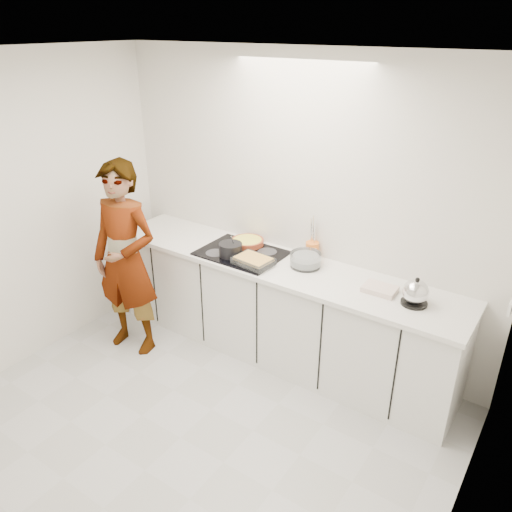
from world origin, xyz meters
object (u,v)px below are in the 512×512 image
Objects in this scene: saucepan at (231,249)px; kettle at (415,293)px; tart_dish at (247,242)px; baking_dish at (253,261)px; utensil_crock at (312,250)px; mixing_bowl at (306,260)px; hob at (241,253)px; cook at (126,260)px.

kettle reaches higher than saucepan.
tart_dish is 0.28m from saucepan.
kettle is (1.31, 0.14, 0.04)m from baking_dish.
kettle is at bearing -15.54° from utensil_crock.
mixing_bowl is at bearing -78.04° from utensil_crock.
tart_dish is 1.37× the size of kettle.
utensil_crock is (0.55, 0.28, 0.06)m from hob.
hob is at bearing 28.81° from cook.
kettle is 1.02m from utensil_crock.
cook is (-2.33, -0.63, -0.12)m from kettle.
mixing_bowl is 0.18m from utensil_crock.
tart_dish is at bearing 174.19° from kettle.
mixing_bowl is 1.27× the size of kettle.
hob is 2.62× the size of mixing_bowl.
baking_dish is 0.19× the size of cook.
baking_dish is 0.43m from mixing_bowl.
tart_dish is 1.22× the size of saucepan.
kettle is 1.53× the size of utensil_crock.
kettle reaches higher than hob.
utensil_crock is at bearing 33.48° from saucepan.
cook is at bearing -132.95° from tart_dish.
hob is 0.13m from saucepan.
mixing_bowl reaches higher than hob.
saucepan is at bearing -175.91° from kettle.
saucepan is 0.73× the size of baking_dish.
hob is 1.53m from kettle.
hob is 0.26m from baking_dish.
tart_dish is 0.89× the size of baking_dish.
saucepan is at bearing -86.50° from tart_dish.
tart_dish is 0.64m from mixing_bowl.
baking_dish reaches higher than hob.
utensil_crock is at bearing 27.42° from hob.
saucepan is 0.70m from utensil_crock.
kettle reaches higher than utensil_crock.
cook is (-0.75, -0.52, -0.10)m from saucepan.
tart_dish is at bearing 37.77° from cook.
kettle is at bearing -5.81° from tart_dish.
saucepan is at bearing -110.47° from hob.
hob is at bearing -72.03° from tart_dish.
cook is at bearing -154.34° from baking_dish.
kettle is at bearing 5.89° from cook.
mixing_bowl is 0.16× the size of cook.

